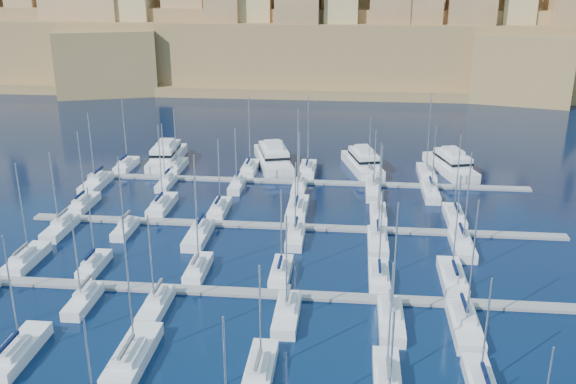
# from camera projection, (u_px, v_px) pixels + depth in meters

# --- Properties ---
(ground) EXTENTS (600.00, 600.00, 0.00)m
(ground) POSITION_uv_depth(u_px,v_px,m) (285.00, 255.00, 91.47)
(ground) COLOR black
(ground) RESTS_ON ground
(pontoon_mid_near) EXTENTS (84.00, 2.00, 0.40)m
(pontoon_mid_near) POSITION_uv_depth(u_px,v_px,m) (275.00, 294.00, 80.15)
(pontoon_mid_near) COLOR slate
(pontoon_mid_near) RESTS_ON ground
(pontoon_mid_far) EXTENTS (84.00, 2.00, 0.40)m
(pontoon_mid_far) POSITION_uv_depth(u_px,v_px,m) (292.00, 227.00, 100.77)
(pontoon_mid_far) COLOR slate
(pontoon_mid_far) RESTS_ON ground
(pontoon_far) EXTENTS (84.00, 2.00, 0.40)m
(pontoon_far) POSITION_uv_depth(u_px,v_px,m) (303.00, 182.00, 121.39)
(pontoon_far) COLOR slate
(pontoon_far) RESTS_ON ground
(sailboat_1) EXTENTS (3.00, 10.00, 14.07)m
(sailboat_1) POSITION_uv_depth(u_px,v_px,m) (18.00, 352.00, 67.26)
(sailboat_1) COLOR silver
(sailboat_1) RESTS_ON ground
(sailboat_2) EXTENTS (3.31, 11.03, 16.45)m
(sailboat_2) POSITION_uv_depth(u_px,v_px,m) (133.00, 356.00, 66.56)
(sailboat_2) COLOR silver
(sailboat_2) RESTS_ON ground
(sailboat_3) EXTENTS (2.72, 9.07, 12.32)m
(sailboat_3) POSITION_uv_depth(u_px,v_px,m) (260.00, 369.00, 64.39)
(sailboat_3) COLOR silver
(sailboat_3) RESTS_ON ground
(sailboat_4) EXTENTS (2.66, 8.87, 13.27)m
(sailboat_4) POSITION_uv_depth(u_px,v_px,m) (387.00, 377.00, 63.10)
(sailboat_4) COLOR silver
(sailboat_4) RESTS_ON ground
(sailboat_5) EXTENTS (2.60, 8.66, 12.18)m
(sailboat_5) POSITION_uv_depth(u_px,v_px,m) (481.00, 384.00, 62.15)
(sailboat_5) COLOR silver
(sailboat_5) RESTS_ON ground
(sailboat_12) EXTENTS (2.80, 9.33, 14.71)m
(sailboat_12) POSITION_uv_depth(u_px,v_px,m) (27.00, 259.00, 88.51)
(sailboat_12) COLOR silver
(sailboat_12) RESTS_ON ground
(sailboat_13) EXTENTS (2.31, 7.71, 11.95)m
(sailboat_13) POSITION_uv_depth(u_px,v_px,m) (94.00, 265.00, 86.83)
(sailboat_13) COLOR silver
(sailboat_13) RESTS_ON ground
(sailboat_14) EXTENTS (2.45, 8.17, 13.64)m
(sailboat_14) POSITION_uv_depth(u_px,v_px,m) (198.00, 268.00, 85.68)
(sailboat_14) COLOR silver
(sailboat_14) RESTS_ON ground
(sailboat_15) EXTENTS (2.54, 8.45, 12.40)m
(sailboat_15) POSITION_uv_depth(u_px,v_px,m) (281.00, 272.00, 84.76)
(sailboat_15) COLOR silver
(sailboat_15) RESTS_ON ground
(sailboat_16) EXTENTS (2.62, 8.73, 12.55)m
(sailboat_16) POSITION_uv_depth(u_px,v_px,m) (379.00, 276.00, 83.67)
(sailboat_16) COLOR silver
(sailboat_16) RESTS_ON ground
(sailboat_17) EXTENTS (2.97, 9.91, 14.80)m
(sailboat_17) POSITION_uv_depth(u_px,v_px,m) (452.00, 277.00, 83.29)
(sailboat_17) COLOR silver
(sailboat_17) RESTS_ON ground
(sailboat_19) EXTENTS (2.35, 7.82, 12.19)m
(sailboat_19) POSITION_uv_depth(u_px,v_px,m) (83.00, 300.00, 77.64)
(sailboat_19) COLOR silver
(sailboat_19) RESTS_ON ground
(sailboat_20) EXTENTS (2.52, 8.40, 12.80)m
(sailboat_20) POSITION_uv_depth(u_px,v_px,m) (156.00, 305.00, 76.50)
(sailboat_20) COLOR silver
(sailboat_20) RESTS_ON ground
(sailboat_21) EXTENTS (2.76, 9.21, 13.59)m
(sailboat_21) POSITION_uv_depth(u_px,v_px,m) (287.00, 314.00, 74.63)
(sailboat_21) COLOR silver
(sailboat_21) RESTS_ON ground
(sailboat_22) EXTENTS (2.85, 9.52, 15.59)m
(sailboat_22) POSITION_uv_depth(u_px,v_px,m) (391.00, 319.00, 73.34)
(sailboat_22) COLOR silver
(sailboat_22) RESTS_ON ground
(sailboat_23) EXTENTS (3.06, 10.19, 16.32)m
(sailboat_23) POSITION_uv_depth(u_px,v_px,m) (465.00, 325.00, 72.25)
(sailboat_23) COLOR silver
(sailboat_23) RESTS_ON ground
(sailboat_24) EXTENTS (2.63, 8.78, 13.51)m
(sailboat_24) POSITION_uv_depth(u_px,v_px,m) (84.00, 203.00, 108.96)
(sailboat_24) COLOR silver
(sailboat_24) RESTS_ON ground
(sailboat_25) EXTENTS (2.94, 9.80, 14.82)m
(sailboat_25) POSITION_uv_depth(u_px,v_px,m) (162.00, 205.00, 108.14)
(sailboat_25) COLOR silver
(sailboat_25) RESTS_ON ground
(sailboat_26) EXTENTS (2.61, 8.69, 12.79)m
(sailboat_26) POSITION_uv_depth(u_px,v_px,m) (220.00, 209.00, 106.69)
(sailboat_26) COLOR silver
(sailboat_26) RESTS_ON ground
(sailboat_27) EXTENTS (3.19, 10.64, 17.80)m
(sailboat_27) POSITION_uv_depth(u_px,v_px,m) (297.00, 209.00, 106.35)
(sailboat_27) COLOR silver
(sailboat_27) RESTS_ON ground
(sailboat_28) EXTENTS (2.60, 8.66, 12.93)m
(sailboat_28) POSITION_uv_depth(u_px,v_px,m) (378.00, 214.00, 104.20)
(sailboat_28) COLOR silver
(sailboat_28) RESTS_ON ground
(sailboat_29) EXTENTS (2.82, 9.41, 14.46)m
(sailboat_29) POSITION_uv_depth(u_px,v_px,m) (454.00, 216.00, 103.37)
(sailboat_29) COLOR silver
(sailboat_29) RESTS_ON ground
(sailboat_30) EXTENTS (2.68, 8.95, 13.39)m
(sailboat_30) POSITION_uv_depth(u_px,v_px,m) (60.00, 228.00, 98.93)
(sailboat_30) COLOR silver
(sailboat_30) RESTS_ON ground
(sailboat_31) EXTENTS (2.23, 7.44, 12.64)m
(sailboat_31) POSITION_uv_depth(u_px,v_px,m) (125.00, 229.00, 98.67)
(sailboat_31) COLOR silver
(sailboat_31) RESTS_ON ground
(sailboat_32) EXTENTS (3.00, 9.99, 13.76)m
(sailboat_32) POSITION_uv_depth(u_px,v_px,m) (199.00, 235.00, 96.37)
(sailboat_32) COLOR silver
(sailboat_32) RESTS_ON ground
(sailboat_33) EXTENTS (2.51, 8.37, 12.81)m
(sailboat_33) POSITION_uv_depth(u_px,v_px,m) (296.00, 237.00, 95.73)
(sailboat_33) COLOR silver
(sailboat_33) RESTS_ON ground
(sailboat_34) EXTENTS (2.89, 9.63, 15.86)m
(sailboat_34) POSITION_uv_depth(u_px,v_px,m) (378.00, 241.00, 93.99)
(sailboat_34) COLOR silver
(sailboat_34) RESTS_ON ground
(sailboat_35) EXTENTS (2.90, 9.66, 15.23)m
(sailboat_35) POSITION_uv_depth(u_px,v_px,m) (462.00, 245.00, 92.83)
(sailboat_35) COLOR silver
(sailboat_35) RESTS_ON ground
(sailboat_36) EXTENTS (2.68, 8.94, 14.27)m
(sailboat_36) POSITION_uv_depth(u_px,v_px,m) (126.00, 165.00, 129.67)
(sailboat_36) COLOR silver
(sailboat_36) RESTS_ON ground
(sailboat_37) EXTENTS (2.78, 9.27, 12.72)m
(sailboat_37) POSITION_uv_depth(u_px,v_px,m) (176.00, 167.00, 128.85)
(sailboat_37) COLOR silver
(sailboat_37) RESTS_ON ground
(sailboat_38) EXTENTS (2.82, 9.41, 15.51)m
(sailboat_38) POSITION_uv_depth(u_px,v_px,m) (250.00, 169.00, 127.49)
(sailboat_38) COLOR silver
(sailboat_38) RESTS_ON ground
(sailboat_39) EXTENTS (3.05, 10.17, 15.72)m
(sailboat_39) POSITION_uv_depth(u_px,v_px,m) (307.00, 170.00, 126.74)
(sailboat_39) COLOR silver
(sailboat_39) RESTS_ON ground
(sailboat_40) EXTENTS (2.62, 8.74, 12.09)m
(sailboat_40) POSITION_uv_depth(u_px,v_px,m) (369.00, 173.00, 124.96)
(sailboat_40) COLOR silver
(sailboat_40) RESTS_ON ground
(sailboat_41) EXTENTS (3.06, 10.20, 16.67)m
(sailboat_41) POSITION_uv_depth(u_px,v_px,m) (426.00, 173.00, 124.56)
(sailboat_41) COLOR silver
(sailboat_41) RESTS_ON ground
(sailboat_42) EXTENTS (3.12, 10.39, 14.56)m
(sailboat_42) POSITION_uv_depth(u_px,v_px,m) (96.00, 183.00, 119.12)
(sailboat_42) COLOR silver
(sailboat_42) RESTS_ON ground
(sailboat_43) EXTENTS (2.27, 7.56, 12.43)m
(sailboat_43) POSITION_uv_depth(u_px,v_px,m) (166.00, 183.00, 119.22)
(sailboat_43) COLOR silver
(sailboat_43) RESTS_ON ground
(sailboat_44) EXTENTS (2.28, 7.59, 12.03)m
(sailboat_44) POSITION_uv_depth(u_px,v_px,m) (237.00, 185.00, 117.94)
(sailboat_44) COLOR silver
(sailboat_44) RESTS_ON ground
(sailboat_45) EXTENTS (2.45, 8.17, 11.64)m
(sailboat_45) POSITION_uv_depth(u_px,v_px,m) (299.00, 188.00, 116.58)
(sailboat_45) COLOR silver
(sailboat_45) RESTS_ON ground
(sailboat_46) EXTENTS (2.67, 8.89, 12.33)m
(sailboat_46) POSITION_uv_depth(u_px,v_px,m) (373.00, 191.00, 114.97)
(sailboat_46) COLOR silver
(sailboat_46) RESTS_ON ground
(sailboat_47) EXTENTS (2.63, 8.78, 13.50)m
(sailboat_47) POSITION_uv_depth(u_px,v_px,m) (431.00, 193.00, 114.05)
(sailboat_47) COLOR silver
(sailboat_47) RESTS_ON ground
(motor_yacht_a) EXTENTS (6.07, 17.44, 5.25)m
(motor_yacht_a) POSITION_uv_depth(u_px,v_px,m) (167.00, 155.00, 132.79)
(motor_yacht_a) COLOR silver
(motor_yacht_a) RESTS_ON ground
(motor_yacht_b) EXTENTS (10.50, 19.86, 5.25)m
(motor_yacht_b) POSITION_uv_depth(u_px,v_px,m) (273.00, 157.00, 131.52)
(motor_yacht_b) COLOR silver
(motor_yacht_b) RESTS_ON ground
(motor_yacht_c) EXTENTS (8.76, 16.68, 5.25)m
(motor_yacht_c) POSITION_uv_depth(u_px,v_px,m) (363.00, 162.00, 128.42)
(motor_yacht_c) COLOR silver
(motor_yacht_c) RESTS_ON ground
(motor_yacht_d) EXTENTS (9.43, 17.60, 5.25)m
(motor_yacht_d) POSITION_uv_depth(u_px,v_px,m) (451.00, 164.00, 127.16)
(motor_yacht_d) COLOR silver
(motor_yacht_d) RESTS_ON ground
(fortified_city) EXTENTS (460.00, 108.95, 59.52)m
(fortified_city) POSITION_uv_depth(u_px,v_px,m) (329.00, 35.00, 232.06)
(fortified_city) COLOR brown
(fortified_city) RESTS_ON ground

